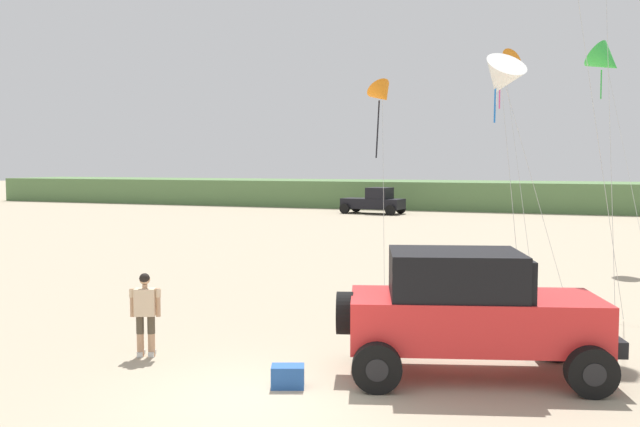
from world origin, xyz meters
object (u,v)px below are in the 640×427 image
jeep (470,310)px  kite_green_box (382,95)px  cooler_box (288,376)px  kite_blue_swept (502,73)px  kite_orange_streamer (606,61)px  kite_yellow_diamond (505,65)px  kite_purple_stunt (501,79)px  distant_pickup (374,201)px  person_watching (145,310)px

jeep → kite_green_box: size_ratio=0.76×
jeep → cooler_box: jeep is taller
kite_blue_swept → kite_orange_streamer: 7.86m
kite_blue_swept → kite_orange_streamer: size_ratio=0.83×
kite_orange_streamer → kite_green_box: (-6.99, -6.25, -1.60)m
jeep → cooler_box: 3.47m
kite_yellow_diamond → kite_purple_stunt: size_ratio=1.10×
cooler_box → kite_green_box: 12.80m
jeep → distant_pickup: 39.31m
jeep → person_watching: size_ratio=3.01×
kite_yellow_diamond → jeep: bearing=-87.3°
jeep → person_watching: bearing=-171.2°
jeep → kite_yellow_diamond: bearing=92.7°
distant_pickup → kite_yellow_diamond: kite_yellow_diamond is taller
kite_green_box → kite_blue_swept: bearing=-12.6°
distant_pickup → kite_yellow_diamond: (11.59, -25.21, 6.24)m
person_watching → distant_pickup: (-5.98, 38.33, 0.00)m
cooler_box → kite_yellow_diamond: 15.72m
person_watching → kite_purple_stunt: (5.95, 8.45, 5.23)m
kite_blue_swept → kite_purple_stunt: kite_blue_swept is taller
person_watching → kite_purple_stunt: bearing=54.9°
cooler_box → distant_pickup: size_ratio=0.12×
cooler_box → jeep: bearing=11.2°
jeep → kite_blue_swept: size_ratio=0.72×
kite_blue_swept → kite_yellow_diamond: bearing=93.8°
kite_yellow_diamond → kite_green_box: bearing=-144.2°
cooler_box → kite_orange_streamer: 19.87m
cooler_box → person_watching: bearing=146.8°
jeep → distant_pickup: jeep is taller
distant_pickup → kite_purple_stunt: kite_purple_stunt is taller
kite_purple_stunt → kite_green_box: bearing=152.4°
kite_green_box → kite_yellow_diamond: bearing=35.8°
kite_yellow_diamond → kite_green_box: (-3.62, -2.61, -1.13)m
cooler_box → kite_purple_stunt: (2.57, 9.22, 5.98)m
cooler_box → kite_yellow_diamond: bearing=60.5°
jeep → kite_green_box: (-4.20, 9.56, 4.85)m
cooler_box → kite_purple_stunt: bearing=54.1°
person_watching → kite_blue_swept: bearing=58.8°
kite_orange_streamer → kite_green_box: bearing=-138.2°
distant_pickup → kite_orange_streamer: bearing=-55.2°
kite_blue_swept → kite_yellow_diamond: (-0.23, 3.47, 0.69)m
person_watching → kite_green_box: 11.87m
kite_blue_swept → kite_yellow_diamond: 3.54m
kite_purple_stunt → distant_pickup: bearing=111.8°
kite_green_box → distant_pickup: bearing=106.0°
kite_orange_streamer → kite_purple_stunt: kite_orange_streamer is taller
distant_pickup → kite_yellow_diamond: size_ratio=0.63×
jeep → kite_yellow_diamond: (-0.58, 12.17, 5.98)m
jeep → distant_pickup: bearing=108.0°
person_watching → kite_purple_stunt: size_ratio=0.24×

